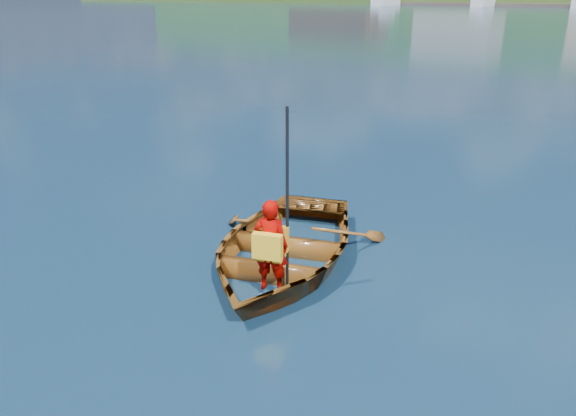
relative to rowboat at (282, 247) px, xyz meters
name	(u,v)px	position (x,y,z in m)	size (l,w,h in m)	color
ground	(298,292)	(0.62, -0.56, -0.21)	(600.00, 600.00, 0.00)	#0E1D41
rowboat	(282,247)	(0.00, 0.00, 0.00)	(3.42, 4.08, 0.73)	brown
child_paddler	(271,245)	(0.41, -0.82, 0.45)	(0.46, 0.42, 2.12)	#A50300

